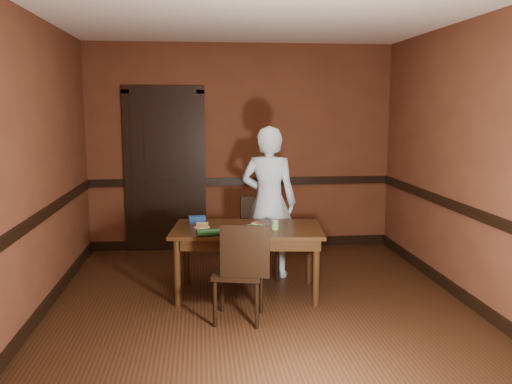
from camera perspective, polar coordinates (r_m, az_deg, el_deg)
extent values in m
cube|color=black|center=(5.26, 0.40, -11.97)|extent=(4.00, 4.50, 0.01)
cube|color=#EFE4CD|center=(4.99, 0.44, 18.43)|extent=(4.00, 4.50, 0.01)
cube|color=#552B19|center=(7.18, -1.58, 4.70)|extent=(4.00, 0.02, 2.70)
cube|color=#552B19|center=(2.74, 5.64, -2.14)|extent=(4.00, 0.02, 2.70)
cube|color=#552B19|center=(5.13, -22.41, 2.36)|extent=(0.02, 4.50, 2.70)
cube|color=#552B19|center=(5.54, 21.49, 2.84)|extent=(0.02, 4.50, 2.70)
cube|color=black|center=(7.21, -1.55, 1.12)|extent=(4.00, 0.03, 0.10)
cube|color=black|center=(5.19, -21.96, -2.58)|extent=(0.03, 4.50, 0.10)
cube|color=black|center=(5.59, 21.09, -1.74)|extent=(0.03, 4.50, 0.10)
cube|color=black|center=(7.37, -1.53, -5.36)|extent=(4.00, 0.03, 0.12)
cube|color=black|center=(5.41, -21.44, -11.34)|extent=(0.03, 4.50, 0.12)
cube|color=black|center=(5.79, 20.63, -9.94)|extent=(0.03, 4.50, 0.12)
cube|color=black|center=(7.16, -9.55, 1.96)|extent=(0.85, 0.04, 2.05)
cube|color=black|center=(7.23, -13.30, 1.90)|extent=(0.10, 0.06, 2.15)
cube|color=black|center=(7.17, -5.74, 2.04)|extent=(0.10, 0.06, 2.15)
cube|color=black|center=(7.14, -9.76, 10.58)|extent=(1.05, 0.06, 0.10)
cube|color=black|center=(5.49, -0.92, -7.28)|extent=(1.56, 0.98, 0.69)
imported|color=silver|center=(6.00, 1.35, -1.04)|extent=(0.71, 0.57, 1.68)
cylinder|color=silver|center=(5.38, -0.10, -3.75)|extent=(0.23, 0.23, 0.01)
cube|color=#A37A4F|center=(5.37, -0.10, -3.60)|extent=(0.11, 0.10, 0.02)
ellipsoid|color=#398531|center=(5.37, -0.10, -3.39)|extent=(0.10, 0.09, 0.02)
cylinder|color=#B20910|center=(5.38, -0.35, -3.22)|extent=(0.04, 0.04, 0.01)
cylinder|color=#B20910|center=(5.36, 0.19, -3.26)|extent=(0.04, 0.04, 0.01)
cylinder|color=#85BA67|center=(5.34, -0.36, -3.31)|extent=(0.03, 0.03, 0.01)
cylinder|color=#85BA67|center=(5.39, 0.11, -3.20)|extent=(0.03, 0.03, 0.01)
cylinder|color=#85BA67|center=(5.37, -0.10, -3.25)|extent=(0.03, 0.03, 0.01)
cylinder|color=#589245|center=(5.31, 2.04, -3.54)|extent=(0.07, 0.07, 0.08)
cylinder|color=silver|center=(5.30, 2.04, -3.07)|extent=(0.08, 0.08, 0.01)
cylinder|color=silver|center=(5.40, -5.68, -3.73)|extent=(0.16, 0.16, 0.01)
cube|color=#E6DA7E|center=(5.40, -5.69, -3.48)|extent=(0.12, 0.08, 0.04)
cube|color=blue|center=(5.62, -6.20, -2.98)|extent=(0.17, 0.12, 0.06)
cube|color=blue|center=(5.61, -6.21, -2.62)|extent=(0.18, 0.13, 0.01)
cylinder|color=#175221|center=(5.06, -4.91, -4.27)|extent=(0.24, 0.11, 0.07)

